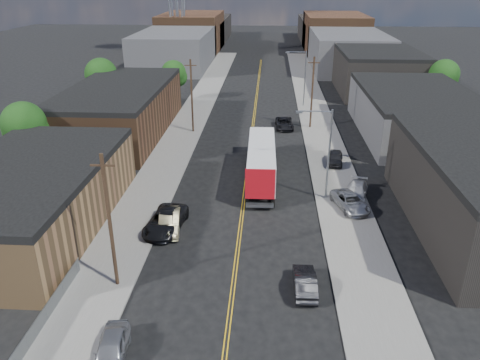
# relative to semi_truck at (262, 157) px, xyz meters

# --- Properties ---
(ground) EXTENTS (260.00, 260.00, 0.00)m
(ground) POSITION_rel_semi_truck_xyz_m (-1.59, 30.09, -2.39)
(ground) COLOR black
(ground) RESTS_ON ground
(centerline) EXTENTS (0.32, 120.00, 0.01)m
(centerline) POSITION_rel_semi_truck_xyz_m (-1.59, 15.09, -2.38)
(centerline) COLOR gold
(centerline) RESTS_ON ground
(sidewalk_left) EXTENTS (5.00, 140.00, 0.15)m
(sidewalk_left) POSITION_rel_semi_truck_xyz_m (-11.09, 15.09, -2.31)
(sidewalk_left) COLOR slate
(sidewalk_left) RESTS_ON ground
(sidewalk_right) EXTENTS (5.00, 140.00, 0.15)m
(sidewalk_right) POSITION_rel_semi_truck_xyz_m (7.91, 15.09, -2.31)
(sidewalk_right) COLOR slate
(sidewalk_right) RESTS_ON ground
(warehouse_tan) EXTENTS (12.00, 22.00, 5.60)m
(warehouse_tan) POSITION_rel_semi_truck_xyz_m (-19.59, -11.91, 0.41)
(warehouse_tan) COLOR olive
(warehouse_tan) RESTS_ON ground
(warehouse_brown) EXTENTS (12.00, 26.00, 6.60)m
(warehouse_brown) POSITION_rel_semi_truck_xyz_m (-19.59, 14.09, 0.91)
(warehouse_brown) COLOR #482E1C
(warehouse_brown) RESTS_ON ground
(industrial_right_b) EXTENTS (14.00, 24.00, 6.10)m
(industrial_right_b) POSITION_rel_semi_truck_xyz_m (20.41, 16.09, 0.66)
(industrial_right_b) COLOR #3C3B3E
(industrial_right_b) RESTS_ON ground
(industrial_right_c) EXTENTS (14.00, 22.00, 7.60)m
(industrial_right_c) POSITION_rel_semi_truck_xyz_m (20.41, 42.09, 1.41)
(industrial_right_c) COLOR black
(industrial_right_c) RESTS_ON ground
(skyline_left_a) EXTENTS (16.00, 30.00, 8.00)m
(skyline_left_a) POSITION_rel_semi_truck_xyz_m (-21.59, 65.09, 1.61)
(skyline_left_a) COLOR #3C3B3E
(skyline_left_a) RESTS_ON ground
(skyline_right_a) EXTENTS (16.00, 30.00, 8.00)m
(skyline_right_a) POSITION_rel_semi_truck_xyz_m (18.41, 65.09, 1.61)
(skyline_right_a) COLOR #3C3B3E
(skyline_right_a) RESTS_ON ground
(skyline_left_b) EXTENTS (16.00, 26.00, 10.00)m
(skyline_left_b) POSITION_rel_semi_truck_xyz_m (-21.59, 90.09, 2.61)
(skyline_left_b) COLOR #482E1C
(skyline_left_b) RESTS_ON ground
(skyline_right_b) EXTENTS (16.00, 26.00, 10.00)m
(skyline_right_b) POSITION_rel_semi_truck_xyz_m (18.41, 90.09, 2.61)
(skyline_right_b) COLOR #482E1C
(skyline_right_b) RESTS_ON ground
(skyline_left_c) EXTENTS (16.00, 40.00, 7.00)m
(skyline_left_c) POSITION_rel_semi_truck_xyz_m (-21.59, 110.09, 1.11)
(skyline_left_c) COLOR black
(skyline_left_c) RESTS_ON ground
(skyline_right_c) EXTENTS (16.00, 40.00, 7.00)m
(skyline_right_c) POSITION_rel_semi_truck_xyz_m (18.41, 110.09, 1.11)
(skyline_right_c) COLOR black
(skyline_right_c) RESTS_ON ground
(streetlight_near) EXTENTS (3.39, 0.25, 9.00)m
(streetlight_near) POSITION_rel_semi_truck_xyz_m (6.00, -4.91, 2.94)
(streetlight_near) COLOR gray
(streetlight_near) RESTS_ON ground
(streetlight_far) EXTENTS (3.39, 0.25, 9.00)m
(streetlight_far) POSITION_rel_semi_truck_xyz_m (6.00, 30.09, 2.94)
(streetlight_far) COLOR gray
(streetlight_far) RESTS_ON ground
(utility_pole_left_near) EXTENTS (1.60, 0.26, 10.00)m
(utility_pole_left_near) POSITION_rel_semi_truck_xyz_m (-9.79, -19.91, 2.75)
(utility_pole_left_near) COLOR black
(utility_pole_left_near) RESTS_ON ground
(utility_pole_left_far) EXTENTS (1.60, 0.26, 10.00)m
(utility_pole_left_far) POSITION_rel_semi_truck_xyz_m (-9.79, 15.09, 2.75)
(utility_pole_left_far) COLOR black
(utility_pole_left_far) RESTS_ON ground
(utility_pole_right) EXTENTS (1.60, 0.26, 10.00)m
(utility_pole_right) POSITION_rel_semi_truck_xyz_m (6.61, 18.09, 2.75)
(utility_pole_right) COLOR black
(utility_pole_right) RESTS_ON ground
(chainlink_fence) EXTENTS (0.05, 16.00, 1.22)m
(chainlink_fence) POSITION_rel_semi_truck_xyz_m (-13.09, -26.41, -1.73)
(chainlink_fence) COLOR slate
(chainlink_fence) RESTS_ON ground
(tree_left_near) EXTENTS (4.85, 4.76, 7.91)m
(tree_left_near) POSITION_rel_semi_truck_xyz_m (-25.53, 0.09, 2.79)
(tree_left_near) COLOR black
(tree_left_near) RESTS_ON ground
(tree_left_mid) EXTENTS (5.10, 5.04, 8.37)m
(tree_left_mid) POSITION_rel_semi_truck_xyz_m (-25.53, 25.09, 3.09)
(tree_left_mid) COLOR black
(tree_left_mid) RESTS_ON ground
(tree_left_far) EXTENTS (4.35, 4.20, 6.97)m
(tree_left_far) POSITION_rel_semi_truck_xyz_m (-15.53, 32.09, 2.18)
(tree_left_far) COLOR black
(tree_left_far) RESTS_ON ground
(tree_right_far) EXTENTS (4.85, 4.76, 7.91)m
(tree_right_far) POSITION_rel_semi_truck_xyz_m (28.47, 30.09, 2.79)
(tree_right_far) COLOR black
(tree_right_far) RESTS_ON ground
(semi_truck) EXTENTS (2.90, 16.03, 4.19)m
(semi_truck) POSITION_rel_semi_truck_xyz_m (0.00, 0.00, 0.00)
(semi_truck) COLOR silver
(semi_truck) RESTS_ON ground
(car_left_a) EXTENTS (2.24, 4.53, 1.49)m
(car_left_a) POSITION_rel_semi_truck_xyz_m (-7.99, -26.78, -1.65)
(car_left_a) COLOR #A4A6A9
(car_left_a) RESTS_ON ground
(car_left_b) EXTENTS (2.31, 5.04, 1.60)m
(car_left_b) POSITION_rel_semi_truck_xyz_m (-7.63, -11.91, -1.59)
(car_left_b) COLOR #968A62
(car_left_b) RESTS_ON ground
(car_left_c) EXTENTS (3.37, 6.19, 1.64)m
(car_left_c) POSITION_rel_semi_truck_xyz_m (-7.99, -11.88, -1.57)
(car_left_c) COLOR black
(car_left_c) RESTS_ON ground
(car_right_oncoming) EXTENTS (1.57, 4.31, 1.41)m
(car_right_oncoming) POSITION_rel_semi_truck_xyz_m (3.41, -19.67, -1.68)
(car_right_oncoming) COLOR black
(car_right_oncoming) RESTS_ON ground
(car_right_lot_a) EXTENTS (3.62, 5.41, 1.38)m
(car_right_lot_a) POSITION_rel_semi_truck_xyz_m (8.41, -7.16, -1.55)
(car_right_lot_a) COLOR #A1A2A6
(car_right_lot_a) RESTS_ON sidewalk_right
(car_right_lot_b) EXTENTS (3.15, 5.11, 1.38)m
(car_right_lot_b) POSITION_rel_semi_truck_xyz_m (9.34, -4.89, -1.55)
(car_right_lot_b) COLOR silver
(car_right_lot_b) RESTS_ON sidewalk_right
(car_right_lot_c) EXTENTS (2.21, 4.33, 1.41)m
(car_right_lot_c) POSITION_rel_semi_truck_xyz_m (8.42, 4.09, -1.53)
(car_right_lot_c) COLOR black
(car_right_lot_c) RESTS_ON sidewalk_right
(car_ahead_truck) EXTENTS (2.64, 5.28, 1.44)m
(car_ahead_truck) POSITION_rel_semi_truck_xyz_m (2.91, 17.71, -1.67)
(car_ahead_truck) COLOR black
(car_ahead_truck) RESTS_ON ground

